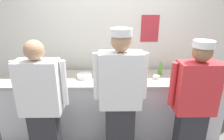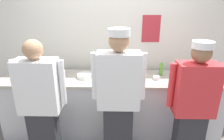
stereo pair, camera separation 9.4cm
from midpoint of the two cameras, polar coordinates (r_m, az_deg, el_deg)
The scene contains 12 objects.
wall_back at distance 3.11m, azimuth 0.87°, elevation 8.20°, with size 5.08×0.11×2.71m.
prep_counter at distance 2.99m, azimuth 0.70°, elevation -10.55°, with size 3.24×0.67×0.94m.
chef_near_left at distance 2.36m, azimuth -19.49°, elevation -9.84°, with size 0.60×0.24×1.62m.
chef_center at distance 2.23m, azimuth 3.12°, elevation -8.47°, with size 0.62×0.24×1.73m.
chef_far_right at distance 2.41m, azimuth 24.12°, elevation -9.92°, with size 0.59×0.24×1.61m.
plate_stack_front at distance 2.78m, azimuth -7.30°, elevation -1.73°, with size 0.21×0.21×0.06m.
mixing_bowl_steel at distance 2.81m, azimuth -16.17°, elevation -1.56°, with size 0.32×0.32×0.11m, color #B7BABF.
sheet_tray at distance 2.79m, azimuth 4.12°, elevation -1.97°, with size 0.47×0.31×0.02m, color #B7BABF.
squeeze_bottle_primary at distance 2.94m, azimuth 15.39°, elevation 0.38°, with size 0.06×0.06×0.21m.
ramekin_yellow_sauce at distance 3.09m, azimuth 22.80°, elevation -1.09°, with size 0.11×0.11×0.04m.
ramekin_orange_sauce at distance 2.78m, azimuth 14.13°, elevation -2.26°, with size 0.09×0.09×0.05m.
deli_cup at distance 2.88m, azimuth 26.50°, elevation -2.62°, with size 0.09×0.09×0.10m, color white.
Camera 2 is at (0.07, -2.22, 1.98)m, focal length 30.47 mm.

